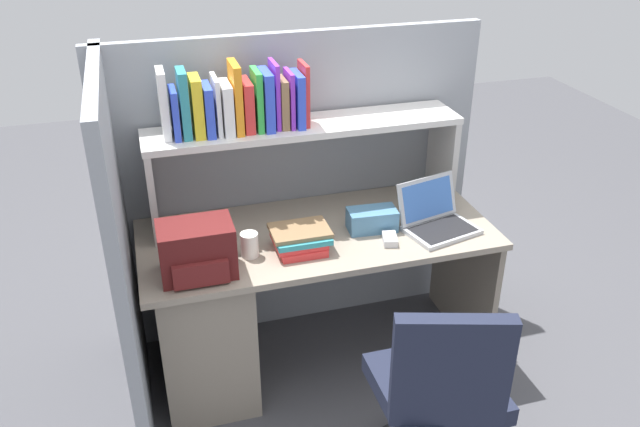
{
  "coord_description": "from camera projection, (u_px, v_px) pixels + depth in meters",
  "views": [
    {
      "loc": [
        -0.71,
        -2.48,
        2.21
      ],
      "look_at": [
        0.0,
        -0.05,
        0.85
      ],
      "focal_mm": 36.74,
      "sensor_mm": 36.0,
      "label": 1
    }
  ],
  "objects": [
    {
      "name": "overhead_hutch",
      "position": [
        305.0,
        144.0,
        2.98
      ],
      "size": [
        1.44,
        0.28,
        0.45
      ],
      "color": "beige",
      "rests_on": "desk"
    },
    {
      "name": "cubicle_partition_left",
      "position": [
        123.0,
        257.0,
        2.7
      ],
      "size": [
        0.05,
        1.06,
        1.55
      ],
      "primitive_type": "cube",
      "color": "gray",
      "rests_on": "ground_plane"
    },
    {
      "name": "desk_book_stack",
      "position": [
        300.0,
        239.0,
        2.82
      ],
      "size": [
        0.25,
        0.2,
        0.1
      ],
      "color": "red",
      "rests_on": "desk"
    },
    {
      "name": "tissue_box",
      "position": [
        372.0,
        220.0,
        2.97
      ],
      "size": [
        0.23,
        0.14,
        0.1
      ],
      "primitive_type": "cube",
      "rotation": [
        0.0,
        0.0,
        -0.08
      ],
      "color": "teal",
      "rests_on": "desk"
    },
    {
      "name": "ground_plane",
      "position": [
        317.0,
        357.0,
        3.32
      ],
      "size": [
        8.0,
        8.0,
        0.0
      ],
      "primitive_type": "plane",
      "color": "#4C4C51"
    },
    {
      "name": "computer_mouse",
      "position": [
        390.0,
        239.0,
        2.88
      ],
      "size": [
        0.08,
        0.12,
        0.03
      ],
      "primitive_type": "cube",
      "rotation": [
        0.0,
        0.0,
        -0.26
      ],
      "color": "silver",
      "rests_on": "desk"
    },
    {
      "name": "backpack",
      "position": [
        197.0,
        251.0,
        2.62
      ],
      "size": [
        0.3,
        0.23,
        0.22
      ],
      "color": "#591919",
      "rests_on": "desk"
    },
    {
      "name": "paper_cup",
      "position": [
        249.0,
        245.0,
        2.77
      ],
      "size": [
        0.08,
        0.08,
        0.11
      ],
      "primitive_type": "cylinder",
      "color": "white",
      "rests_on": "desk"
    },
    {
      "name": "reference_books_on_shelf",
      "position": [
        236.0,
        103.0,
        2.79
      ],
      "size": [
        0.63,
        0.19,
        0.3
      ],
      "color": "white",
      "rests_on": "overhead_hutch"
    },
    {
      "name": "laptop",
      "position": [
        436.0,
        219.0,
        2.98
      ],
      "size": [
        0.36,
        0.33,
        0.22
      ],
      "color": "#B7BABF",
      "rests_on": "desk"
    },
    {
      "name": "desk",
      "position": [
        236.0,
        304.0,
        3.03
      ],
      "size": [
        1.6,
        0.7,
        0.73
      ],
      "color": "gray",
      "rests_on": "ground_plane"
    },
    {
      "name": "cubicle_partition_rear",
      "position": [
        296.0,
        188.0,
        3.27
      ],
      "size": [
        1.84,
        0.05,
        1.55
      ],
      "primitive_type": "cube",
      "color": "gray",
      "rests_on": "ground_plane"
    },
    {
      "name": "office_chair",
      "position": [
        437.0,
        410.0,
        2.46
      ],
      "size": [
        0.52,
        0.54,
        0.93
      ],
      "rotation": [
        0.0,
        0.0,
        2.85
      ],
      "color": "black",
      "rests_on": "ground_plane"
    }
  ]
}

